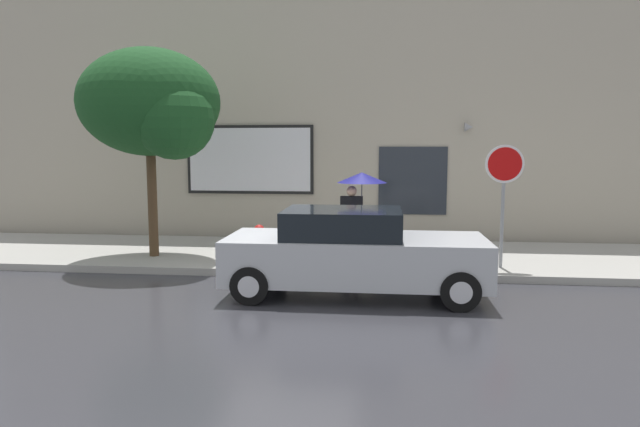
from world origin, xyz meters
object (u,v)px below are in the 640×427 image
at_px(street_tree, 154,106).
at_px(fire_hydrant, 259,244).
at_px(parked_car, 353,253).
at_px(pedestrian_with_umbrella, 359,190).
at_px(stop_sign, 504,181).

bearing_deg(street_tree, fire_hydrant, -8.09).
distance_m(parked_car, pedestrian_with_umbrella, 2.40).
bearing_deg(parked_car, street_tree, 153.79).
relative_size(parked_car, street_tree, 0.98).
bearing_deg(street_tree, pedestrian_with_umbrella, 0.24).
height_order(fire_hydrant, street_tree, street_tree).
relative_size(fire_hydrant, stop_sign, 0.32).
bearing_deg(pedestrian_with_umbrella, street_tree, -179.76).
bearing_deg(stop_sign, fire_hydrant, 179.74).
distance_m(street_tree, stop_sign, 7.52).
bearing_deg(pedestrian_with_umbrella, stop_sign, -7.41).
relative_size(fire_hydrant, pedestrian_with_umbrella, 0.42).
height_order(street_tree, stop_sign, street_tree).
distance_m(parked_car, fire_hydrant, 2.79).
distance_m(parked_car, stop_sign, 3.62).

